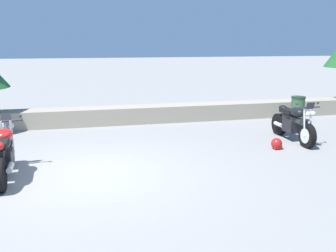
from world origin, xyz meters
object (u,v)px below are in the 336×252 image
at_px(trash_bin, 298,109).
at_px(motorcycle_black_centre, 293,123).
at_px(motorcycle_red_near_left, 4,154).
at_px(rider_helmet, 277,144).

bearing_deg(trash_bin, motorcycle_black_centre, -124.63).
bearing_deg(motorcycle_black_centre, motorcycle_red_near_left, -170.23).
bearing_deg(motorcycle_red_near_left, motorcycle_black_centre, 9.77).
bearing_deg(rider_helmet, motorcycle_black_centre, 37.49).
distance_m(motorcycle_red_near_left, motorcycle_black_centre, 7.22).
distance_m(motorcycle_black_centre, rider_helmet, 1.10).
bearing_deg(motorcycle_black_centre, trash_bin, 55.37).
distance_m(motorcycle_black_centre, trash_bin, 2.75).
height_order(motorcycle_red_near_left, trash_bin, motorcycle_red_near_left).
xyz_separation_m(motorcycle_red_near_left, trash_bin, (8.67, 3.49, -0.05)).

